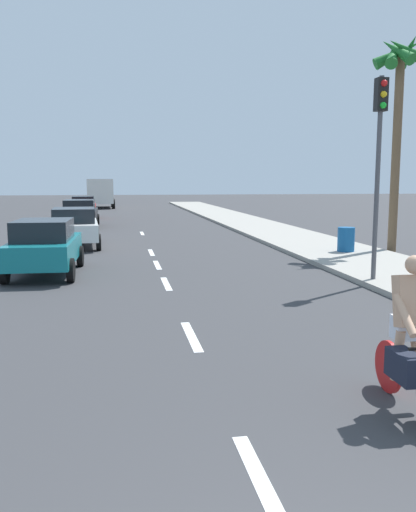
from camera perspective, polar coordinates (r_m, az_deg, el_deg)
ground_plane at (r=21.91m, az=-6.37°, el=1.02°), size 160.00×160.00×0.00m
sidewalk_strip at (r=25.12m, az=8.73°, el=2.03°), size 3.60×80.00×0.14m
lane_stripe_1 at (r=5.14m, az=5.81°, el=-23.03°), size 0.16×1.80×0.01m
lane_stripe_2 at (r=9.31m, az=-1.79°, el=-8.50°), size 0.16×1.80×0.01m
lane_stripe_3 at (r=13.94m, az=-4.47°, el=-2.95°), size 0.16×1.80×0.01m
lane_stripe_4 at (r=17.04m, az=-5.42°, el=-0.95°), size 0.16×1.80×0.01m
lane_stripe_5 at (r=20.02m, az=-6.06°, el=0.38°), size 0.16×1.80×0.01m
lane_stripe_6 at (r=27.34m, az=-7.03°, el=2.41°), size 0.16×1.80×0.01m
cyclist at (r=6.61m, az=20.62°, el=-8.50°), size 0.62×1.71×1.82m
parked_car_teal at (r=15.82m, az=-16.97°, el=1.08°), size 1.93×4.02×1.57m
parked_car_white at (r=22.22m, az=-14.05°, el=3.11°), size 2.20×4.42×1.57m
parked_car_black at (r=31.70m, az=-13.47°, el=4.53°), size 2.06×4.46×1.57m
parked_car_red at (r=38.78m, az=-13.10°, el=5.14°), size 1.90×3.95×1.57m
delivery_truck at (r=53.50m, az=-11.40°, el=6.64°), size 2.84×6.32×2.80m
palm_tree_mid at (r=21.27m, az=19.64°, el=16.88°), size 1.86×1.83×8.00m
traffic_signal at (r=14.28m, az=17.75°, el=11.48°), size 0.28×0.33×5.20m
trash_bin_far at (r=19.74m, az=14.47°, el=1.72°), size 0.60×0.60×0.87m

